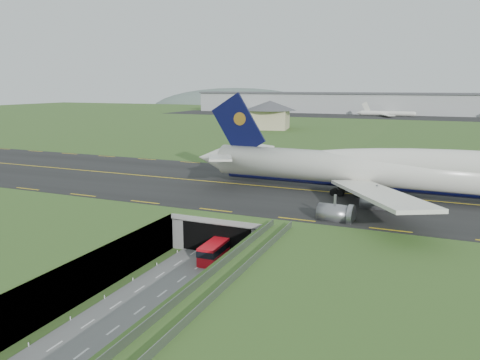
% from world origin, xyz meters
% --- Properties ---
extents(ground, '(900.00, 900.00, 0.00)m').
position_xyz_m(ground, '(0.00, 0.00, 0.00)').
color(ground, '#395D25').
rests_on(ground, ground).
extents(airfield_deck, '(800.00, 800.00, 6.00)m').
position_xyz_m(airfield_deck, '(0.00, 0.00, 3.00)').
color(airfield_deck, gray).
rests_on(airfield_deck, ground).
extents(trench_road, '(12.00, 75.00, 0.20)m').
position_xyz_m(trench_road, '(0.00, -7.50, 0.10)').
color(trench_road, slate).
rests_on(trench_road, ground).
extents(taxiway, '(800.00, 44.00, 0.18)m').
position_xyz_m(taxiway, '(0.00, 33.00, 6.09)').
color(taxiway, black).
rests_on(taxiway, airfield_deck).
extents(tunnel_portal, '(17.00, 22.30, 6.00)m').
position_xyz_m(tunnel_portal, '(0.00, 16.71, 3.33)').
color(tunnel_portal, gray).
rests_on(tunnel_portal, ground).
extents(guideway, '(3.00, 53.00, 7.05)m').
position_xyz_m(guideway, '(11.00, -19.11, 5.32)').
color(guideway, '#A8A8A3').
rests_on(guideway, ground).
extents(jumbo_jet, '(92.07, 59.66, 19.75)m').
position_xyz_m(jumbo_jet, '(28.58, 33.09, 11.31)').
color(jumbo_jet, silver).
rests_on(jumbo_jet, ground).
extents(shuttle_tram, '(3.02, 7.42, 3.00)m').
position_xyz_m(shuttle_tram, '(1.12, 5.25, 1.65)').
color(shuttle_tram, red).
rests_on(shuttle_tram, ground).
extents(service_building, '(28.82, 28.82, 13.55)m').
position_xyz_m(service_building, '(-43.53, 156.94, 14.03)').
color(service_building, '#C8BA90').
rests_on(service_building, ground).
extents(cargo_terminal, '(320.00, 67.00, 15.60)m').
position_xyz_m(cargo_terminal, '(-0.07, 299.41, 13.96)').
color(cargo_terminal, '#B2B2B2').
rests_on(cargo_terminal, ground).
extents(distant_hills, '(700.00, 91.00, 60.00)m').
position_xyz_m(distant_hills, '(64.38, 430.00, -4.00)').
color(distant_hills, slate).
rests_on(distant_hills, ground).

